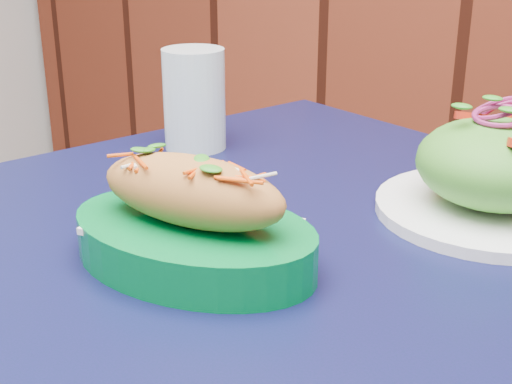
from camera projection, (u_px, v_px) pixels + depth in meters
The scene contains 4 objects.
cafe_table at pixel (278, 327), 0.69m from camera, with size 0.95×0.95×0.75m.
banh_mi_basket at pixel (193, 222), 0.62m from camera, with size 0.25×0.18×0.11m.
salad_plate at pixel (495, 172), 0.72m from camera, with size 0.23×0.23×0.12m.
water_glass at pixel (194, 99), 0.92m from camera, with size 0.08×0.08×0.13m, color silver.
Camera 1 is at (-0.11, 1.33, 1.04)m, focal length 50.00 mm.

